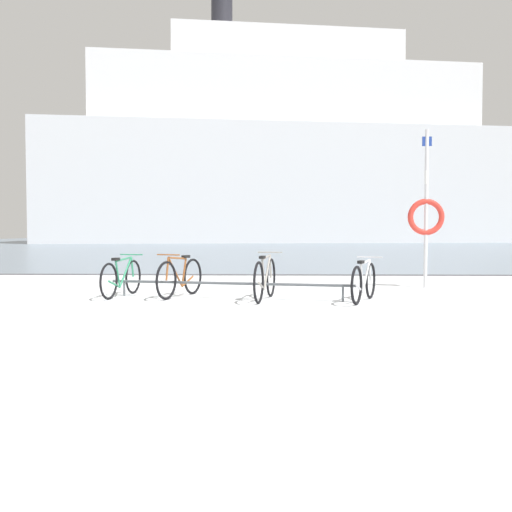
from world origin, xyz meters
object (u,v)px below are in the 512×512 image
(bicycle_2, at_px, (265,279))
(ferry_ship, at_px, (292,158))
(bicycle_3, at_px, (364,282))
(rescue_post, at_px, (426,213))
(bicycle_0, at_px, (122,278))
(bicycle_1, at_px, (180,277))

(bicycle_2, xyz_separation_m, ferry_ship, (2.18, 53.20, 8.76))
(bicycle_2, height_order, ferry_ship, ferry_ship)
(bicycle_3, height_order, ferry_ship, ferry_ship)
(rescue_post, bearing_deg, bicycle_0, -162.98)
(rescue_post, relative_size, ferry_ship, 0.06)
(bicycle_2, bearing_deg, ferry_ship, 87.65)
(bicycle_0, xyz_separation_m, rescue_post, (6.14, 1.88, 1.25))
(rescue_post, height_order, ferry_ship, ferry_ship)
(bicycle_3, relative_size, ferry_ship, 0.03)
(bicycle_0, bearing_deg, bicycle_3, -8.70)
(bicycle_1, xyz_separation_m, rescue_post, (5.03, 1.92, 1.24))
(bicycle_0, height_order, bicycle_1, bicycle_1)
(rescue_post, bearing_deg, bicycle_3, -124.02)
(rescue_post, distance_m, ferry_ship, 51.41)
(bicycle_1, bearing_deg, rescue_post, 20.88)
(bicycle_2, relative_size, rescue_post, 0.52)
(bicycle_0, distance_m, bicycle_1, 1.11)
(bicycle_0, xyz_separation_m, bicycle_1, (1.11, -0.04, 0.01))
(bicycle_0, distance_m, bicycle_2, 2.74)
(bicycle_1, distance_m, bicycle_3, 3.37)
(bicycle_0, relative_size, rescue_post, 0.49)
(bicycle_1, height_order, rescue_post, rescue_post)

